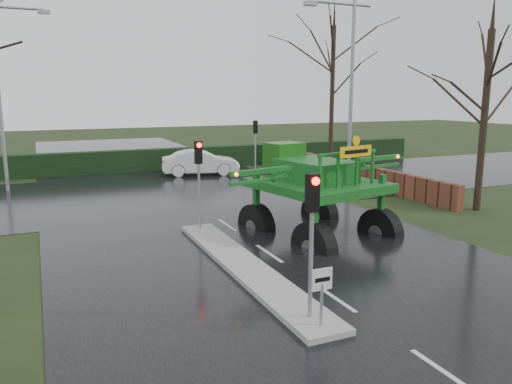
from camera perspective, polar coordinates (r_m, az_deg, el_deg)
name	(u,v)px	position (r m, az deg, el deg)	size (l,w,h in m)	color
ground	(334,298)	(13.49, 8.89, -11.89)	(140.00, 140.00, 0.00)	black
road_main	(211,215)	(22.14, -5.13, -2.60)	(14.00, 80.00, 0.02)	black
road_cross	(176,191)	(27.77, -9.09, 0.12)	(80.00, 12.00, 0.02)	black
median_island	(244,266)	(15.38, -1.34, -8.47)	(1.20, 10.00, 0.16)	gray
hedge_row	(146,160)	(35.36, -12.44, 3.57)	(44.00, 0.90, 1.50)	black
brick_wall	(339,169)	(31.91, 9.44, 2.62)	(0.40, 20.00, 1.20)	#592D1E
keep_left_sign	(322,288)	(11.28, 7.53, -10.78)	(0.50, 0.07, 1.35)	gray
traffic_signal_near	(312,215)	(11.21, 6.43, -2.65)	(0.26, 0.33, 3.52)	gray
traffic_signal_mid	(199,166)	(18.91, -6.57, 2.99)	(0.26, 0.33, 3.52)	gray
traffic_signal_far	(255,135)	(33.30, -0.08, 6.56)	(0.26, 0.33, 3.52)	gray
street_light_right	(347,79)	(26.97, 10.33, 12.54)	(3.85, 0.30, 10.00)	gray
street_light_left_far	(4,80)	(30.45, -26.89, 11.36)	(3.85, 0.30, 10.00)	gray
tree_right_near	(486,95)	(24.58, 24.82, 10.01)	(5.60, 5.60, 9.64)	black
tree_right_far	(333,76)	(37.15, 8.75, 12.94)	(7.00, 7.00, 12.05)	black
crop_sprayer	(311,183)	(17.08, 6.28, 0.99)	(8.39, 6.01, 4.77)	black
white_sedan	(201,175)	(33.08, -6.34, 1.95)	(1.73, 4.96, 1.63)	white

